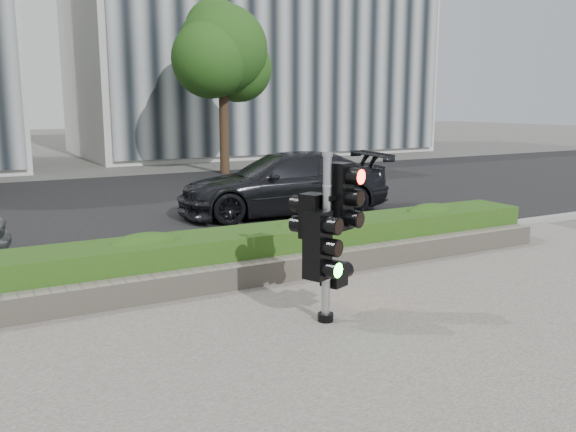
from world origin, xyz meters
The scene contains 10 objects.
ground centered at (0.00, 0.00, 0.00)m, with size 120.00×120.00×0.00m, color #51514C.
sidewalk centered at (0.00, -2.50, 0.01)m, with size 16.00×11.00×0.03m, color #9E9389.
road centered at (0.00, 10.00, 0.01)m, with size 60.00×13.00×0.02m, color black.
curb centered at (0.00, 3.15, 0.06)m, with size 60.00×0.25×0.12m, color gray.
stone_wall centered at (0.00, 1.90, 0.20)m, with size 12.00×0.32×0.34m, color gray.
hedge centered at (0.00, 2.55, 0.37)m, with size 12.00×1.00×0.68m, color #4B8228.
building_right centered at (11.00, 25.00, 6.00)m, with size 18.00×10.00×12.00m, color #B7B7B2.
tree_right centered at (5.48, 15.55, 4.48)m, with size 4.10×3.58×6.53m.
traffic_signal centered at (0.35, 0.12, 1.19)m, with size 0.76×0.68×2.09m.
car_dark centered at (3.40, 6.87, 0.76)m, with size 2.09×5.13×1.49m, color black.
Camera 1 is at (-3.53, -6.01, 2.71)m, focal length 38.00 mm.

